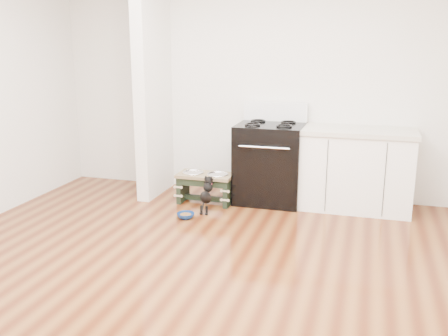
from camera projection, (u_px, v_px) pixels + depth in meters
ground at (185, 278)px, 4.00m from camera, size 5.00×5.00×0.00m
room_shell at (180, 73)px, 3.60m from camera, size 5.00×5.00×5.00m
partition_wall at (153, 84)px, 5.95m from camera, size 0.15×0.80×2.70m
oven_range at (270, 162)px, 5.82m from camera, size 0.76×0.69×1.14m
cabinet_run at (356, 169)px, 5.58m from camera, size 1.24×0.64×0.91m
dog_feeder at (205, 182)px, 5.80m from camera, size 0.64×0.34×0.37m
puppy at (207, 193)px, 5.50m from camera, size 0.11×0.33×0.39m
floor_bowl at (186, 216)px, 5.34m from camera, size 0.24×0.24×0.06m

